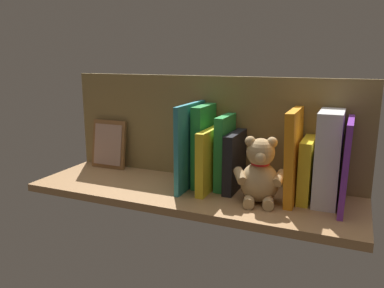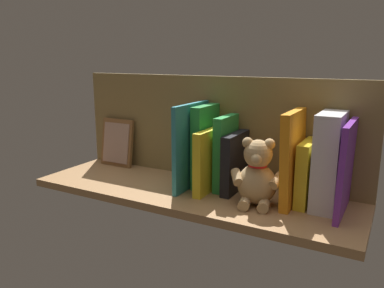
# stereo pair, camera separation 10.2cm
# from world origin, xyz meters

# --- Properties ---
(ground_plane) EXTENTS (0.96, 0.31, 0.02)m
(ground_plane) POSITION_xyz_m (0.00, 0.00, -0.01)
(ground_plane) COLOR #A87A4C
(shelf_back_panel) EXTENTS (0.96, 0.02, 0.32)m
(shelf_back_panel) POSITION_xyz_m (0.00, -0.13, 0.16)
(shelf_back_panel) COLOR olive
(shelf_back_panel) RESTS_ON ground_plane
(book_0) EXTENTS (0.02, 0.19, 0.23)m
(book_0) POSITION_xyz_m (-0.41, -0.03, 0.11)
(book_0) COLOR purple
(book_0) RESTS_ON ground_plane
(dictionary_thick_white) EXTENTS (0.06, 0.14, 0.25)m
(dictionary_thick_white) POSITION_xyz_m (-0.37, -0.05, 0.12)
(dictionary_thick_white) COLOR white
(dictionary_thick_white) RESTS_ON ground_plane
(book_1) EXTENTS (0.03, 0.14, 0.17)m
(book_1) POSITION_xyz_m (-0.31, -0.05, 0.08)
(book_1) COLOR yellow
(book_1) RESTS_ON ground_plane
(book_2) EXTENTS (0.03, 0.17, 0.25)m
(book_2) POSITION_xyz_m (-0.28, -0.04, 0.12)
(book_2) COLOR orange
(book_2) RESTS_ON ground_plane
(teddy_bear) EXTENTS (0.14, 0.13, 0.18)m
(teddy_bear) POSITION_xyz_m (-0.20, 0.02, 0.08)
(teddy_bear) COLOR tan
(teddy_bear) RESTS_ON ground_plane
(book_3) EXTENTS (0.03, 0.14, 0.17)m
(book_3) POSITION_xyz_m (-0.11, -0.05, 0.08)
(book_3) COLOR black
(book_3) RESTS_ON ground_plane
(book_4) EXTENTS (0.03, 0.13, 0.21)m
(book_4) POSITION_xyz_m (-0.08, -0.06, 0.11)
(book_4) COLOR green
(book_4) RESTS_ON ground_plane
(book_5) EXTENTS (0.02, 0.19, 0.18)m
(book_5) POSITION_xyz_m (-0.05, -0.03, 0.09)
(book_5) COLOR yellow
(book_5) RESTS_ON ground_plane
(book_6) EXTENTS (0.03, 0.13, 0.24)m
(book_6) POSITION_xyz_m (-0.01, -0.06, 0.12)
(book_6) COLOR green
(book_6) RESTS_ON ground_plane
(book_7) EXTENTS (0.01, 0.20, 0.25)m
(book_7) POSITION_xyz_m (0.01, -0.02, 0.12)
(book_7) COLOR teal
(book_7) RESTS_ON ground_plane
(picture_frame_leaning) EXTENTS (0.13, 0.04, 0.17)m
(picture_frame_leaning) POSITION_xyz_m (0.36, -0.10, 0.08)
(picture_frame_leaning) COLOR brown
(picture_frame_leaning) RESTS_ON ground_plane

